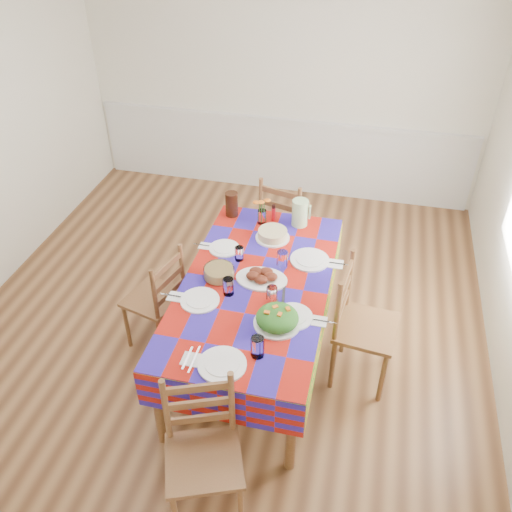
{
  "coord_description": "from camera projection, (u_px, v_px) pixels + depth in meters",
  "views": [
    {
      "loc": [
        1.08,
        -3.32,
        3.38
      ],
      "look_at": [
        0.33,
        -0.18,
        0.95
      ],
      "focal_mm": 38.0,
      "sensor_mm": 36.0,
      "label": 1
    }
  ],
  "objects": [
    {
      "name": "tea_pitcher",
      "position": [
        232.0,
        204.0,
        4.73
      ],
      "size": [
        0.11,
        0.11,
        0.22
      ],
      "primitive_type": "cylinder",
      "color": "black",
      "rests_on": "dining_table"
    },
    {
      "name": "green_pitcher",
      "position": [
        300.0,
        213.0,
        4.6
      ],
      "size": [
        0.14,
        0.14,
        0.24
      ],
      "primitive_type": "cylinder",
      "color": "#ADD697",
      "rests_on": "dining_table"
    },
    {
      "name": "chair_near",
      "position": [
        203.0,
        453.0,
        3.22
      ],
      "size": [
        0.58,
        0.56,
        1.02
      ],
      "rotation": [
        0.0,
        0.0,
        0.37
      ],
      "color": "brown",
      "rests_on": "room"
    },
    {
      "name": "hot_sauce",
      "position": [
        273.0,
        213.0,
        4.68
      ],
      "size": [
        0.04,
        0.04,
        0.15
      ],
      "primitive_type": "cylinder",
      "color": "#B80E15",
      "rests_on": "dining_table"
    },
    {
      "name": "chair_far",
      "position": [
        285.0,
        223.0,
        5.21
      ],
      "size": [
        0.54,
        0.52,
        1.01
      ],
      "rotation": [
        0.0,
        0.0,
        2.9
      ],
      "color": "brown",
      "rests_on": "room"
    },
    {
      "name": "setting_near_head",
      "position": [
        234.0,
        358.0,
        3.4
      ],
      "size": [
        0.5,
        0.34,
        0.15
      ],
      "color": "white",
      "rests_on": "dining_table"
    },
    {
      "name": "setting_left_far",
      "position": [
        229.0,
        250.0,
        4.33
      ],
      "size": [
        0.45,
        0.27,
        0.12
      ],
      "rotation": [
        0.0,
        0.0,
        1.57
      ],
      "color": "white",
      "rests_on": "dining_table"
    },
    {
      "name": "dining_table",
      "position": [
        256.0,
        292.0,
        4.09
      ],
      "size": [
        1.09,
        2.03,
        0.79
      ],
      "color": "brown",
      "rests_on": "room"
    },
    {
      "name": "chair_left",
      "position": [
        158.0,
        299.0,
        4.37
      ],
      "size": [
        0.5,
        0.51,
        0.95
      ],
      "rotation": [
        0.0,
        0.0,
        -1.84
      ],
      "color": "brown",
      "rests_on": "room"
    },
    {
      "name": "setting_right_far",
      "position": [
        301.0,
        260.0,
        4.21
      ],
      "size": [
        0.58,
        0.34,
        0.15
      ],
      "rotation": [
        0.0,
        0.0,
        -1.57
      ],
      "color": "white",
      "rests_on": "dining_table"
    },
    {
      "name": "flower_vase",
      "position": [
        262.0,
        213.0,
        4.63
      ],
      "size": [
        0.15,
        0.13,
        0.24
      ],
      "color": "white",
      "rests_on": "dining_table"
    },
    {
      "name": "setting_right_near",
      "position": [
        286.0,
        308.0,
        3.77
      ],
      "size": [
        0.52,
        0.3,
        0.13
      ],
      "rotation": [
        0.0,
        0.0,
        -1.57
      ],
      "color": "white",
      "rests_on": "dining_table"
    },
    {
      "name": "room",
      "position": [
        218.0,
        192.0,
        4.0
      ],
      "size": [
        4.58,
        5.08,
        2.78
      ],
      "color": "brown",
      "rests_on": "ground"
    },
    {
      "name": "meat_platter",
      "position": [
        261.0,
        277.0,
        4.05
      ],
      "size": [
        0.39,
        0.28,
        0.08
      ],
      "color": "white",
      "rests_on": "dining_table"
    },
    {
      "name": "chair_right",
      "position": [
        360.0,
        326.0,
        4.06
      ],
      "size": [
        0.49,
        0.51,
        1.05
      ],
      "rotation": [
        0.0,
        0.0,
        1.45
      ],
      "color": "brown",
      "rests_on": "room"
    },
    {
      "name": "pasta_bowl",
      "position": [
        219.0,
        273.0,
        4.07
      ],
      "size": [
        0.24,
        0.24,
        0.08
      ],
      "color": "white",
      "rests_on": "dining_table"
    },
    {
      "name": "salad_platter",
      "position": [
        277.0,
        318.0,
        3.66
      ],
      "size": [
        0.33,
        0.33,
        0.14
      ],
      "color": "white",
      "rests_on": "dining_table"
    },
    {
      "name": "cake",
      "position": [
        273.0,
        235.0,
        4.48
      ],
      "size": [
        0.29,
        0.29,
        0.08
      ],
      "color": "white",
      "rests_on": "dining_table"
    },
    {
      "name": "setting_left_near",
      "position": [
        209.0,
        295.0,
        3.89
      ],
      "size": [
        0.52,
        0.31,
        0.14
      ],
      "rotation": [
        0.0,
        0.0,
        1.57
      ],
      "color": "white",
      "rests_on": "dining_table"
    },
    {
      "name": "serving_utensils",
      "position": [
        279.0,
        294.0,
        3.93
      ],
      "size": [
        0.16,
        0.37,
        0.01
      ],
      "color": "black",
      "rests_on": "dining_table"
    },
    {
      "name": "name_card",
      "position": [
        221.0,
        383.0,
        3.28
      ],
      "size": [
        0.08,
        0.02,
        0.02
      ],
      "primitive_type": "cube",
      "color": "white",
      "rests_on": "dining_table"
    },
    {
      "name": "wainscot",
      "position": [
        281.0,
        153.0,
        6.45
      ],
      "size": [
        4.41,
        0.06,
        0.92
      ],
      "color": "silver",
      "rests_on": "room"
    }
  ]
}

